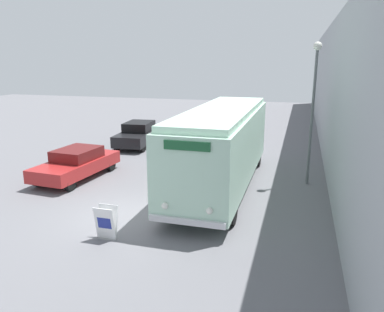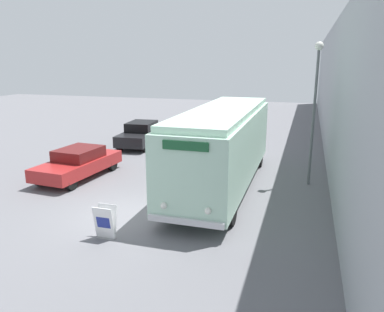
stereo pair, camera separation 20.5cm
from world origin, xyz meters
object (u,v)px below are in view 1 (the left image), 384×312
at_px(vintage_bus, 222,144).
at_px(sign_board, 106,223).
at_px(streetlamp, 314,94).
at_px(parked_car_near, 77,163).
at_px(parked_car_mid, 139,134).

bearing_deg(vintage_bus, sign_board, -112.37).
distance_m(sign_board, streetlamp, 10.19).
height_order(streetlamp, parked_car_near, streetlamp).
bearing_deg(parked_car_near, parked_car_mid, 94.46).
relative_size(vintage_bus, parked_car_near, 2.22).
distance_m(vintage_bus, parked_car_mid, 9.56).
xyz_separation_m(streetlamp, parked_car_near, (-10.46, -2.19, -3.30)).
bearing_deg(sign_board, streetlamp, 50.72).
xyz_separation_m(vintage_bus, streetlamp, (3.64, 1.52, 2.09)).
distance_m(sign_board, parked_car_mid, 13.19).
relative_size(parked_car_near, parked_car_mid, 0.99).
bearing_deg(streetlamp, vintage_bus, -157.26).
relative_size(vintage_bus, streetlamp, 1.70).
xyz_separation_m(sign_board, streetlamp, (6.06, 7.40, 3.51)).
bearing_deg(vintage_bus, parked_car_mid, 136.44).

